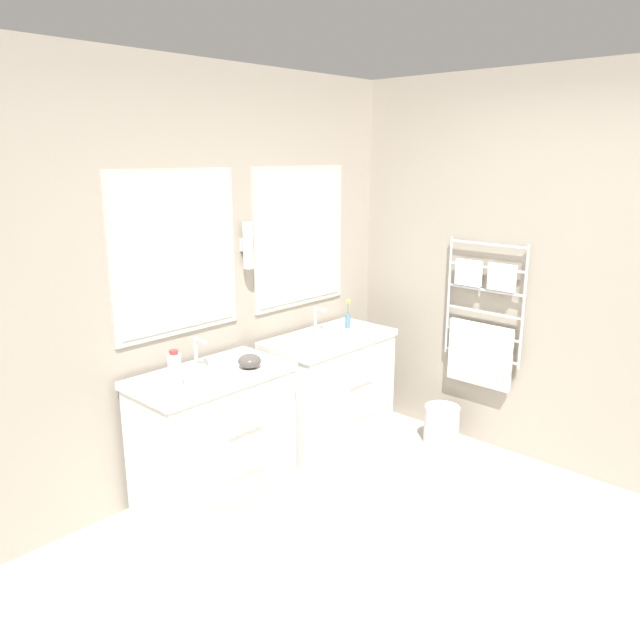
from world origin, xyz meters
The scene contains 12 objects.
ground_plane centered at (0.00, 0.00, 0.00)m, with size 16.00×16.00×0.00m, color #BCB5A8.
wall_back centered at (0.02, 2.00, 1.31)m, with size 5.00×0.15×2.60m.
wall_right centered at (1.73, 0.89, 1.29)m, with size 0.13×3.96×2.60m.
vanity_left centered at (-0.13, 1.65, 0.42)m, with size 0.94×0.57×0.82m.
vanity_right centered at (0.91, 1.65, 0.42)m, with size 0.94×0.57×0.82m.
faucet_left centered at (-0.13, 1.81, 0.91)m, with size 0.17×0.12×0.19m.
faucet_right centered at (0.91, 1.81, 0.91)m, with size 0.17×0.12×0.19m.
toiletry_bottle centered at (-0.42, 1.60, 0.93)m, with size 0.07×0.07×0.22m.
amenity_bowl centered at (0.08, 1.57, 0.87)m, with size 0.14×0.14×0.08m.
flower_vase centered at (1.16, 1.72, 0.91)m, with size 0.04×0.04×0.22m.
soap_dish centered at (0.76, 1.54, 0.84)m, with size 0.10×0.07×0.04m.
waste_bin centered at (1.48, 1.08, 0.15)m, with size 0.26×0.26×0.28m.
Camera 1 is at (-2.22, -1.13, 2.06)m, focal length 35.00 mm.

